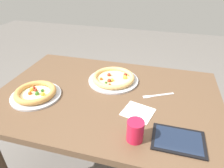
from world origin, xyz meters
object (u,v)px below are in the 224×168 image
Objects in this scene: pizza_far at (113,78)px; tablet at (178,140)px; drink_cup_colored at (135,131)px; pizza_near at (36,93)px; fork at (157,95)px.

tablet is at bearing -46.02° from pizza_far.
tablet is (0.20, 0.04, -0.05)m from drink_cup_colored.
drink_cup_colored is (0.65, -0.19, 0.03)m from pizza_near.
pizza_far is 1.43× the size of tablet.
fork is 0.78× the size of tablet.
fork is at bearing 109.58° from tablet.
pizza_far is (0.41, 0.30, -0.00)m from pizza_near.
drink_cup_colored is at bearing -16.12° from pizza_near.
drink_cup_colored is at bearing -167.79° from tablet.
tablet is (0.43, -0.45, -0.02)m from pizza_far.
pizza_far is 3.24× the size of drink_cup_colored.
pizza_near is 0.75m from fork.
pizza_far is at bearing 133.98° from tablet.
pizza_near is 1.26× the size of tablet.
pizza_near is at bearing -164.40° from fork.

